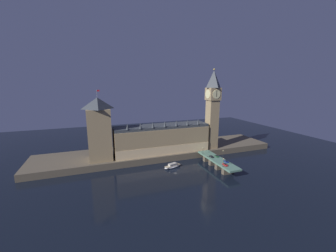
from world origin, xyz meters
TOP-DOWN VIEW (x-y plane):
  - ground_plane at (0.00, 0.00)m, footprint 400.00×400.00m
  - embankment at (0.00, 39.00)m, footprint 220.00×42.00m
  - parliament_hall at (-0.96, 30.43)m, footprint 83.60×20.22m
  - clock_tower at (47.30, 26.15)m, footprint 11.47×11.58m
  - victoria_tower at (-53.36, 30.29)m, footprint 17.93×17.93m
  - bridge at (34.41, -5.00)m, footprint 10.57×46.00m
  - car_northbound_lead at (32.08, 0.53)m, footprint 2.05×4.38m
  - car_northbound_trail at (32.08, -18.20)m, footprint 1.89×4.65m
  - car_southbound_lead at (36.73, -13.03)m, footprint 2.12×4.22m
  - car_southbound_trail at (36.73, -0.12)m, footprint 2.03×4.11m
  - pedestrian_far_rail at (29.76, 2.44)m, footprint 0.38×0.38m
  - street_lamp_near at (29.36, -19.72)m, footprint 1.34×0.60m
  - street_lamp_mid at (39.46, -5.00)m, footprint 1.34×0.60m
  - street_lamp_far at (29.36, 9.72)m, footprint 1.34×0.60m
  - boat_upstream at (-0.13, 5.92)m, footprint 16.12×8.86m

SIDE VIEW (x-z plane):
  - ground_plane at x=0.00m, z-range 0.00..0.00m
  - boat_upstream at x=-0.13m, z-range -0.46..2.98m
  - embankment at x=0.00m, z-range 0.00..5.46m
  - bridge at x=34.41m, z-range 1.04..7.46m
  - car_northbound_lead at x=32.08m, z-range 6.38..7.69m
  - car_southbound_lead at x=36.73m, z-range 6.38..7.73m
  - car_southbound_trail at x=36.73m, z-range 6.38..7.79m
  - car_northbound_trail at x=32.08m, z-range 6.37..7.97m
  - pedestrian_far_rail at x=29.76m, z-range 6.47..8.12m
  - street_lamp_far at x=29.36m, z-range 7.18..13.23m
  - street_lamp_near at x=29.36m, z-range 7.26..13.99m
  - street_lamp_mid at x=39.46m, z-range 7.29..14.26m
  - parliament_hall at x=-0.96m, z-range 2.96..32.58m
  - victoria_tower at x=-53.36m, z-range 2.60..58.67m
  - clock_tower at x=47.30m, z-range 7.66..81.42m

